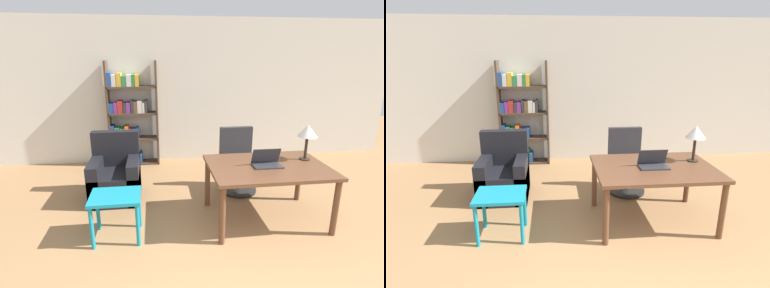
# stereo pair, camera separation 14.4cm
# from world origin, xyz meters

# --- Properties ---
(wall_back) EXTENTS (8.00, 0.06, 2.70)m
(wall_back) POSITION_xyz_m (0.00, 4.53, 1.35)
(wall_back) COLOR silver
(wall_back) RESTS_ON ground_plane
(desk) EXTENTS (1.44, 1.02, 0.73)m
(desk) POSITION_xyz_m (0.54, 2.04, 0.64)
(desk) COLOR brown
(desk) RESTS_ON ground_plane
(laptop) EXTENTS (0.35, 0.21, 0.21)m
(laptop) POSITION_xyz_m (0.52, 2.03, 0.78)
(laptop) COLOR #2D2D33
(laptop) RESTS_ON desk
(table_lamp) EXTENTS (0.24, 0.24, 0.46)m
(table_lamp) POSITION_xyz_m (1.09, 2.19, 1.09)
(table_lamp) COLOR #2D2319
(table_lamp) RESTS_ON desk
(office_chair) EXTENTS (0.56, 0.56, 0.96)m
(office_chair) POSITION_xyz_m (0.43, 2.96, 0.42)
(office_chair) COLOR black
(office_chair) RESTS_ON ground_plane
(side_table_blue) EXTENTS (0.56, 0.45, 0.53)m
(side_table_blue) POSITION_xyz_m (-1.28, 1.86, 0.43)
(side_table_blue) COLOR teal
(side_table_blue) RESTS_ON ground_plane
(armchair) EXTENTS (0.69, 0.72, 0.95)m
(armchair) POSITION_xyz_m (-1.40, 2.92, 0.31)
(armchair) COLOR black
(armchair) RESTS_ON ground_plane
(bookshelf) EXTENTS (0.91, 0.28, 1.93)m
(bookshelf) POSITION_xyz_m (-1.28, 4.34, 0.87)
(bookshelf) COLOR #4C3828
(bookshelf) RESTS_ON ground_plane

